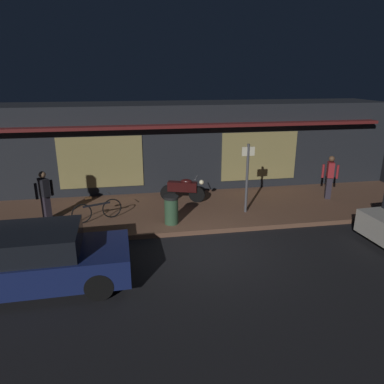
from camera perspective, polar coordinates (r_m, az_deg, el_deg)
name	(u,v)px	position (r m, az deg, el deg)	size (l,w,h in m)	color
ground_plane	(209,249)	(10.44, 2.74, -8.98)	(60.00, 60.00, 0.00)	black
sidewalk_slab	(191,210)	(13.11, -0.10, -2.82)	(18.00, 4.00, 0.15)	brown
storefront_building	(178,145)	(15.87, -2.21, 7.36)	(18.00, 3.30, 3.60)	black
motorcycle	(183,189)	(13.61, -1.37, 0.52)	(1.65, 0.76, 0.97)	black
bicycle_parked	(97,210)	(12.27, -14.70, -2.77)	(1.57, 0.66, 0.91)	black
person_photographer	(45,195)	(12.61, -22.12, -0.46)	(0.53, 0.45, 1.67)	#28232D
person_bystander	(330,176)	(14.82, 20.82, 2.33)	(0.60, 0.43, 1.67)	#28232D
sign_post	(247,174)	(12.43, 8.66, 2.77)	(0.44, 0.09, 2.40)	#47474C
trash_bin	(171,210)	(11.60, -3.27, -2.79)	(0.48, 0.48, 0.93)	#2D4C33
parked_car_near	(37,259)	(9.16, -23.23, -9.69)	(4.14, 1.86, 1.42)	black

